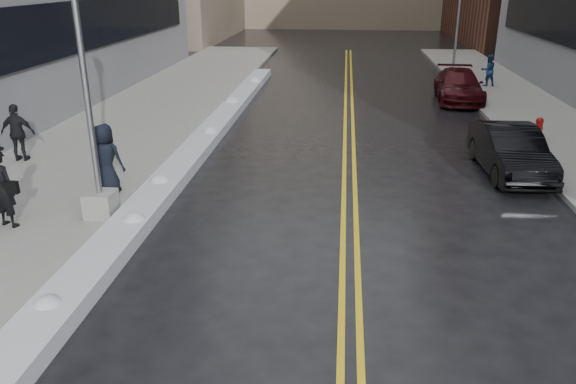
% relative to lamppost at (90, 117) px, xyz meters
% --- Properties ---
extents(ground, '(160.00, 160.00, 0.00)m').
position_rel_lamppost_xyz_m(ground, '(3.30, -2.00, -2.53)').
color(ground, black).
rests_on(ground, ground).
extents(sidewalk_west, '(5.50, 50.00, 0.15)m').
position_rel_lamppost_xyz_m(sidewalk_west, '(-2.45, 8.00, -2.46)').
color(sidewalk_west, gray).
rests_on(sidewalk_west, ground).
extents(sidewalk_east, '(4.00, 50.00, 0.15)m').
position_rel_lamppost_xyz_m(sidewalk_east, '(13.30, 8.00, -2.46)').
color(sidewalk_east, gray).
rests_on(sidewalk_east, ground).
extents(lane_line_left, '(0.12, 50.00, 0.01)m').
position_rel_lamppost_xyz_m(lane_line_left, '(5.65, 8.00, -2.53)').
color(lane_line_left, gold).
rests_on(lane_line_left, ground).
extents(lane_line_right, '(0.12, 50.00, 0.01)m').
position_rel_lamppost_xyz_m(lane_line_right, '(5.95, 8.00, -2.53)').
color(lane_line_right, gold).
rests_on(lane_line_right, ground).
extents(snow_ridge, '(0.90, 30.00, 0.34)m').
position_rel_lamppost_xyz_m(snow_ridge, '(0.85, 6.00, -2.36)').
color(snow_ridge, silver).
rests_on(snow_ridge, ground).
extents(lamppost, '(0.65, 0.65, 7.62)m').
position_rel_lamppost_xyz_m(lamppost, '(0.00, 0.00, 0.00)').
color(lamppost, gray).
rests_on(lamppost, sidewalk_west).
extents(fire_hydrant, '(0.26, 0.26, 0.73)m').
position_rel_lamppost_xyz_m(fire_hydrant, '(12.30, 8.00, -1.98)').
color(fire_hydrant, maroon).
rests_on(fire_hydrant, sidewalk_east).
extents(traffic_signal, '(0.16, 0.20, 6.00)m').
position_rel_lamppost_xyz_m(traffic_signal, '(11.80, 22.00, 0.87)').
color(traffic_signal, gray).
rests_on(traffic_signal, sidewalk_east).
extents(pedestrian_fedora, '(0.75, 0.60, 1.78)m').
position_rel_lamppost_xyz_m(pedestrian_fedora, '(-1.86, -0.72, -1.49)').
color(pedestrian_fedora, black).
rests_on(pedestrian_fedora, sidewalk_west).
extents(pedestrian_c, '(0.94, 0.65, 1.83)m').
position_rel_lamppost_xyz_m(pedestrian_c, '(-0.42, 1.49, -1.47)').
color(pedestrian_c, black).
rests_on(pedestrian_c, sidewalk_west).
extents(pedestrian_d, '(1.04, 0.49, 1.74)m').
position_rel_lamppost_xyz_m(pedestrian_d, '(-4.15, 3.85, -1.52)').
color(pedestrian_d, black).
rests_on(pedestrian_d, sidewalk_west).
extents(pedestrian_east, '(0.90, 0.78, 1.58)m').
position_rel_lamppost_xyz_m(pedestrian_east, '(12.78, 17.91, -1.59)').
color(pedestrian_east, navy).
rests_on(pedestrian_east, sidewalk_east).
extents(car_black, '(1.66, 4.31, 1.40)m').
position_rel_lamppost_xyz_m(car_black, '(10.40, 4.48, -1.83)').
color(car_black, black).
rests_on(car_black, ground).
extents(car_maroon, '(2.24, 4.91, 1.39)m').
position_rel_lamppost_xyz_m(car_maroon, '(10.80, 14.78, -1.84)').
color(car_maroon, '#37080D').
rests_on(car_maroon, ground).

